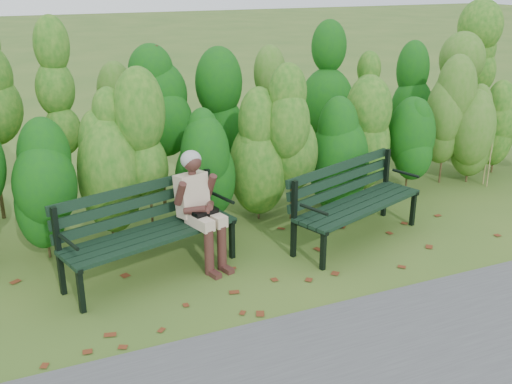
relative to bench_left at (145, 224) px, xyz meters
name	(u,v)px	position (x,y,z in m)	size (l,w,h in m)	color
ground	(269,267)	(1.22, -0.43, -0.55)	(80.00, 80.00, 0.00)	#3A5D20
hedge_band	(209,117)	(1.22, 1.43, 0.71)	(11.04, 1.67, 2.42)	#47381E
leaf_litter	(208,276)	(0.54, -0.36, -0.54)	(5.37, 2.27, 0.01)	#632D16
bench_left	(145,224)	(0.00, 0.00, 0.00)	(1.95, 1.10, 0.93)	black
bench_right	(352,196)	(2.43, -0.11, -0.02)	(1.89, 1.17, 0.90)	black
seated_woman	(199,201)	(0.58, -0.02, 0.17)	(0.51, 0.74, 1.25)	beige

